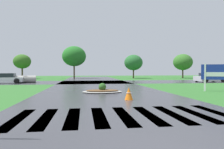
# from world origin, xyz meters

# --- Properties ---
(asphalt_roadway) EXTENTS (9.32, 80.00, 0.01)m
(asphalt_roadway) POSITION_xyz_m (0.00, 10.00, 0.00)
(asphalt_roadway) COLOR #35353A
(asphalt_roadway) RESTS_ON ground
(asphalt_cross_road) EXTENTS (90.00, 8.38, 0.01)m
(asphalt_cross_road) POSITION_xyz_m (0.00, 24.70, 0.00)
(asphalt_cross_road) COLOR #35353A
(asphalt_cross_road) RESTS_ON ground
(crosswalk_stripes) EXTENTS (7.65, 3.22, 0.01)m
(crosswalk_stripes) POSITION_xyz_m (0.00, 3.61, 0.00)
(crosswalk_stripes) COLOR white
(crosswalk_stripes) RESTS_ON ground
(estate_billboard) EXTENTS (2.34, 1.12, 2.13)m
(estate_billboard) POSITION_xyz_m (8.83, 10.82, 1.39)
(estate_billboard) COLOR white
(estate_billboard) RESTS_ON ground
(median_island) EXTENTS (2.91, 1.88, 0.68)m
(median_island) POSITION_xyz_m (-0.08, 11.41, 0.14)
(median_island) COLOR #9E9B93
(median_island) RESTS_ON ground
(car_white_sedan) EXTENTS (4.16, 2.57, 1.26)m
(car_white_sedan) POSITION_xyz_m (-11.04, 23.64, 0.58)
(car_white_sedan) COLOR silver
(car_white_sedan) RESTS_ON ground
(car_silver_hatch) EXTENTS (4.30, 2.49, 1.26)m
(car_silver_hatch) POSITION_xyz_m (15.97, 22.82, 0.61)
(car_silver_hatch) COLOR #B7B7BF
(car_silver_hatch) RESTS_ON ground
(drainage_pipe_stack) EXTENTS (2.71, 1.39, 0.93)m
(drainage_pipe_stack) POSITION_xyz_m (-9.02, 24.51, 0.47)
(drainage_pipe_stack) COLOR #9E9B93
(drainage_pipe_stack) RESTS_ON ground
(traffic_cone) EXTENTS (0.46, 0.46, 0.71)m
(traffic_cone) POSITION_xyz_m (1.00, 7.36, 0.35)
(traffic_cone) COLOR orange
(traffic_cone) RESTS_ON ground
(background_treeline) EXTENTS (47.48, 5.89, 6.50)m
(background_treeline) POSITION_xyz_m (-1.36, 37.95, 3.70)
(background_treeline) COLOR #4C3823
(background_treeline) RESTS_ON ground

